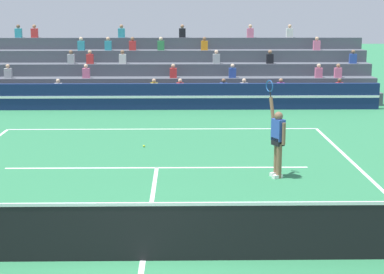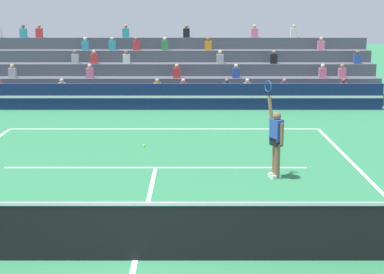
{
  "view_description": "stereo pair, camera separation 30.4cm",
  "coord_description": "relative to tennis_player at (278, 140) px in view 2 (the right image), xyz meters",
  "views": [
    {
      "loc": [
        0.69,
        -10.52,
        4.41
      ],
      "look_at": [
        0.94,
        5.27,
        1.1
      ],
      "focal_mm": 60.0,
      "sensor_mm": 36.0,
      "label": 1
    },
    {
      "loc": [
        0.99,
        -10.52,
        4.41
      ],
      "look_at": [
        0.94,
        5.27,
        1.1
      ],
      "focal_mm": 60.0,
      "sensor_mm": 36.0,
      "label": 2
    }
  ],
  "objects": [
    {
      "name": "ground_plane",
      "position": [
        -3.14,
        -5.46,
        -0.99
      ],
      "size": [
        120.0,
        120.0,
        0.0
      ],
      "primitive_type": "plane",
      "color": "#2D7A4C"
    },
    {
      "name": "court_lines",
      "position": [
        -3.14,
        -5.46,
        -0.99
      ],
      "size": [
        11.1,
        23.9,
        0.01
      ],
      "color": "white",
      "rests_on": "ground"
    },
    {
      "name": "tennis_net",
      "position": [
        -3.14,
        -5.46,
        -0.45
      ],
      "size": [
        12.0,
        0.1,
        1.1
      ],
      "color": "black",
      "rests_on": "ground"
    },
    {
      "name": "sponsor_banner_wall",
      "position": [
        -3.14,
        10.72,
        -0.44
      ],
      "size": [
        18.0,
        0.26,
        1.1
      ],
      "color": "navy",
      "rests_on": "ground"
    },
    {
      "name": "bleacher_stand",
      "position": [
        -3.14,
        14.52,
        0.03
      ],
      "size": [
        18.92,
        4.75,
        3.38
      ],
      "color": "#4C515B",
      "rests_on": "ground"
    },
    {
      "name": "tennis_player",
      "position": [
        0.0,
        0.0,
        0.0
      ],
      "size": [
        0.47,
        0.81,
        2.5
      ],
      "color": "brown",
      "rests_on": "ground"
    },
    {
      "name": "tennis_ball",
      "position": [
        -3.64,
        3.54,
        -0.96
      ],
      "size": [
        0.07,
        0.07,
        0.07
      ],
      "primitive_type": "sphere",
      "color": "#C6DB33",
      "rests_on": "ground"
    }
  ]
}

